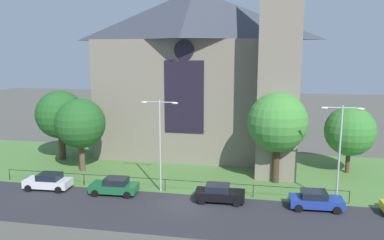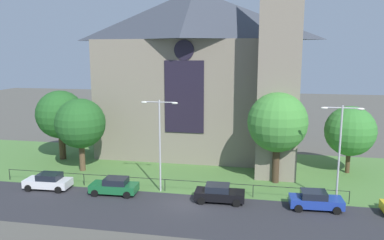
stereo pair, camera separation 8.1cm
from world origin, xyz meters
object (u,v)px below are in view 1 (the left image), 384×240
at_px(tree_right_far, 350,131).
at_px(parked_car_white, 48,181).
at_px(tree_left_far, 60,115).
at_px(parked_car_green, 115,186).
at_px(streetlamp_far, 340,142).
at_px(tree_left_near, 80,124).
at_px(parked_car_blue, 316,200).
at_px(tree_right_near, 277,123).
at_px(church_building, 199,71).
at_px(streetlamp_near, 160,134).
at_px(parked_car_black, 219,193).

distance_m(tree_right_far, parked_car_white, 30.46).
distance_m(tree_left_far, parked_car_green, 14.97).
relative_size(tree_left_far, streetlamp_far, 0.98).
xyz_separation_m(tree_right_far, streetlamp_far, (-2.60, -8.99, 0.81)).
distance_m(streetlamp_far, parked_car_white, 26.20).
distance_m(tree_left_near, streetlamp_far, 25.65).
bearing_deg(parked_car_blue, tree_right_near, 114.24).
bearing_deg(streetlamp_far, parked_car_green, -175.53).
relative_size(tree_right_far, streetlamp_far, 0.85).
height_order(church_building, parked_car_white, church_building).
distance_m(church_building, streetlamp_far, 20.61).
bearing_deg(tree_left_near, parked_car_white, -94.69).
height_order(tree_left_near, streetlamp_far, streetlamp_far).
height_order(parked_car_white, parked_car_green, same).
bearing_deg(tree_left_far, streetlamp_far, -15.33).
distance_m(parked_car_green, parked_car_blue, 17.33).
bearing_deg(streetlamp_near, parked_car_black, -14.79).
xyz_separation_m(streetlamp_far, parked_car_green, (-19.20, -1.50, -4.57)).
bearing_deg(tree_left_near, parked_car_blue, -14.20).
distance_m(tree_right_near, streetlamp_near, 11.34).
bearing_deg(church_building, parked_car_blue, -51.77).
bearing_deg(parked_car_black, streetlamp_near, 163.70).
xyz_separation_m(streetlamp_far, parked_car_black, (-9.74, -1.48, -4.57)).
bearing_deg(parked_car_blue, parked_car_white, 177.05).
bearing_deg(tree_left_near, parked_car_black, -20.75).
bearing_deg(tree_left_far, parked_car_green, -42.59).
relative_size(streetlamp_far, parked_car_white, 1.96).
bearing_deg(church_building, tree_right_near, -46.17).
bearing_deg(tree_right_far, parked_car_white, -159.74).
xyz_separation_m(church_building, tree_left_far, (-15.51, -5.97, -4.92)).
xyz_separation_m(tree_right_near, parked_car_black, (-4.80, -5.96, -5.22)).
distance_m(church_building, tree_right_near, 14.02).
relative_size(tree_right_near, parked_car_black, 2.09).
bearing_deg(streetlamp_far, parked_car_blue, -141.04).
distance_m(tree_left_far, tree_left_near, 5.80).
bearing_deg(tree_right_near, parked_car_black, -128.81).
bearing_deg(streetlamp_near, parked_car_blue, -6.43).
height_order(tree_right_far, parked_car_blue, tree_right_far).
xyz_separation_m(parked_car_green, parked_car_blue, (17.33, -0.02, 0.00)).
relative_size(tree_right_near, parked_car_blue, 2.07).
relative_size(tree_right_near, parked_car_green, 2.07).
bearing_deg(tree_right_far, tree_left_near, -170.66).
distance_m(tree_left_far, parked_car_blue, 29.80).
relative_size(church_building, tree_right_far, 3.65).
xyz_separation_m(tree_left_near, parked_car_white, (-0.48, -5.88, -4.40)).
height_order(parked_car_green, parked_car_black, same).
bearing_deg(parked_car_green, tree_left_far, -45.13).
bearing_deg(streetlamp_far, parked_car_white, -176.72).
relative_size(tree_left_near, streetlamp_far, 0.93).
bearing_deg(tree_right_near, parked_car_green, -157.23).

